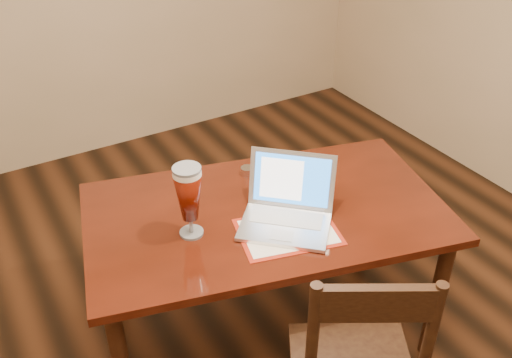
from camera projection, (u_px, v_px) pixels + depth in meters
dining_table at (264, 224)px, 2.48m from camera, size 1.70×1.21×1.03m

